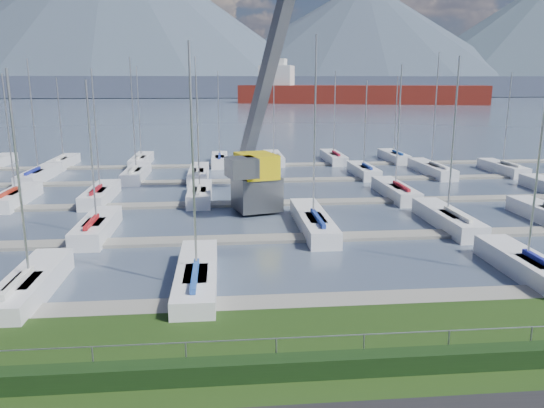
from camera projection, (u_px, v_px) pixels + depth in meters
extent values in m
cube|color=#475468|center=(226.00, 101.00, 270.17)|extent=(800.00, 540.00, 0.20)
cube|color=black|center=(307.00, 366.00, 17.56)|extent=(80.00, 0.70, 0.70)
cylinder|color=gray|center=(306.00, 337.00, 17.76)|extent=(80.00, 0.04, 0.04)
cube|color=#3E475C|center=(225.00, 86.00, 336.57)|extent=(900.00, 80.00, 12.00)
cone|color=#3F4C5D|center=(112.00, 13.00, 385.35)|extent=(340.00, 340.00, 115.00)
cone|color=#3B4757|center=(363.00, 37.00, 415.95)|extent=(300.00, 300.00, 85.00)
cube|color=#65635E|center=(285.00, 303.00, 23.90)|extent=(90.00, 1.60, 0.25)
cube|color=slate|center=(266.00, 239.00, 33.59)|extent=(90.00, 1.60, 0.25)
cube|color=gray|center=(256.00, 204.00, 43.29)|extent=(90.00, 1.60, 0.25)
cube|color=slate|center=(249.00, 181.00, 52.98)|extent=(90.00, 1.60, 0.25)
cube|color=slate|center=(245.00, 165.00, 62.67)|extent=(90.00, 1.60, 0.25)
cube|color=#56595E|center=(257.00, 193.00, 40.63)|extent=(3.94, 3.94, 2.60)
cube|color=yellow|center=(256.00, 166.00, 40.15)|extent=(3.41, 3.97, 1.80)
cube|color=#56575D|center=(274.00, 46.00, 42.63)|extent=(5.72, 10.56, 19.89)
cube|color=#595C60|center=(242.00, 167.00, 38.06)|extent=(2.51, 2.65, 1.40)
cube|color=maroon|center=(360.00, 97.00, 231.63)|extent=(106.43, 46.31, 10.00)
cube|color=silver|center=(277.00, 80.00, 236.49)|extent=(17.31, 17.31, 12.00)
cube|color=silver|center=(277.00, 63.00, 234.90)|extent=(9.89, 9.89, 4.00)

